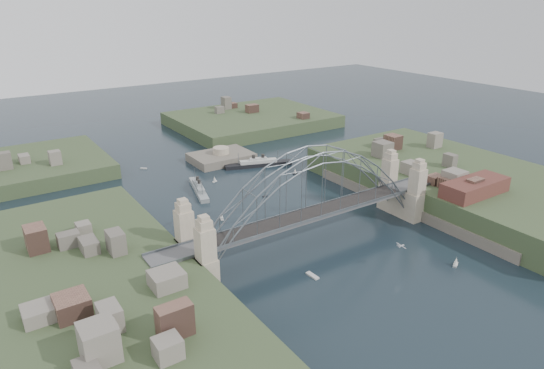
{
  "coord_description": "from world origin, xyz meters",
  "views": [
    {
      "loc": [
        -67.83,
        -82.99,
        57.39
      ],
      "look_at": [
        0.0,
        18.0,
        10.0
      ],
      "focal_mm": 31.78,
      "sensor_mm": 36.0,
      "label": 1
    }
  ],
  "objects": [
    {
      "name": "ground",
      "position": [
        0.0,
        0.0,
        0.0
      ],
      "size": [
        500.0,
        500.0,
        0.0
      ],
      "primitive_type": "plane",
      "color": "black",
      "rests_on": "ground"
    },
    {
      "name": "shore_east",
      "position": [
        57.32,
        0.0,
        1.97
      ],
      "size": [
        50.5,
        90.0,
        12.0
      ],
      "color": "#344526",
      "rests_on": "ground"
    },
    {
      "name": "small_boat_h",
      "position": [
        -15.34,
        77.82,
        0.15
      ],
      "size": [
        2.16,
        2.07,
        0.45
      ],
      "color": "beige",
      "rests_on": "ground"
    },
    {
      "name": "finger_pier",
      "position": [
        39.0,
        -28.0,
        0.7
      ],
      "size": [
        4.0,
        22.0,
        1.4
      ],
      "primitive_type": "cube",
      "color": "#515254",
      "rests_on": "ground"
    },
    {
      "name": "aeroplane",
      "position": [
        8.83,
        -20.27,
        5.79
      ],
      "size": [
        1.7,
        3.11,
        0.45
      ],
      "color": "#ABADB2"
    },
    {
      "name": "small_boat_b",
      "position": [
        6.69,
        31.86,
        0.15
      ],
      "size": [
        1.64,
        0.68,
        0.45
      ],
      "color": "beige",
      "rests_on": "ground"
    },
    {
      "name": "small_boat_c",
      "position": [
        -9.44,
        -12.05,
        0.15
      ],
      "size": [
        1.23,
        3.45,
        0.45
      ],
      "color": "beige",
      "rests_on": "ground"
    },
    {
      "name": "naval_cruiser_far",
      "position": [
        -27.59,
        87.45,
        0.72
      ],
      "size": [
        3.26,
        13.73,
        4.59
      ],
      "color": "#8F9697",
      "rests_on": "ground"
    },
    {
      "name": "small_boat_d",
      "position": [
        26.63,
        43.24,
        0.95
      ],
      "size": [
        2.08,
        1.32,
        2.38
      ],
      "color": "beige",
      "rests_on": "ground"
    },
    {
      "name": "wharf_shed",
      "position": [
        44.0,
        -14.0,
        10.0
      ],
      "size": [
        20.0,
        8.0,
        4.0
      ],
      "primitive_type": "cube",
      "color": "#592D26",
      "rests_on": "shore_east"
    },
    {
      "name": "shore_west",
      "position": [
        -57.32,
        0.0,
        1.97
      ],
      "size": [
        50.5,
        90.0,
        12.0
      ],
      "color": "#344526",
      "rests_on": "ground"
    },
    {
      "name": "headland_ne",
      "position": [
        50.0,
        110.0,
        0.75
      ],
      "size": [
        70.0,
        55.0,
        9.5
      ],
      "primitive_type": "cube",
      "color": "#344526",
      "rests_on": "ground"
    },
    {
      "name": "ocean_liner",
      "position": [
        20.42,
        57.32,
        0.94
      ],
      "size": [
        24.36,
        10.94,
        6.03
      ],
      "color": "black",
      "rests_on": "ground"
    },
    {
      "name": "small_boat_g",
      "position": [
        20.74,
        -26.72,
        0.83
      ],
      "size": [
        2.69,
        1.95,
        2.38
      ],
      "color": "beige",
      "rests_on": "ground"
    },
    {
      "name": "headland_nw",
      "position": [
        -55.0,
        95.0,
        0.5
      ],
      "size": [
        60.0,
        45.0,
        9.0
      ],
      "primitive_type": "cube",
      "color": "#344526",
      "rests_on": "ground"
    },
    {
      "name": "fort_island",
      "position": [
        12.0,
        70.0,
        -0.34
      ],
      "size": [
        22.0,
        16.0,
        9.4
      ],
      "color": "#5E574B",
      "rests_on": "ground"
    },
    {
      "name": "naval_cruiser_near",
      "position": [
        -8.36,
        47.19,
        0.94
      ],
      "size": [
        7.86,
        20.29,
        6.08
      ],
      "color": "#8F9697",
      "rests_on": "ground"
    },
    {
      "name": "small_boat_a",
      "position": [
        -12.06,
        25.15,
        0.28
      ],
      "size": [
        1.56,
        2.62,
        1.43
      ],
      "color": "beige",
      "rests_on": "ground"
    },
    {
      "name": "small_boat_e",
      "position": [
        -32.26,
        51.54,
        0.15
      ],
      "size": [
        1.33,
        3.81,
        0.45
      ],
      "color": "beige",
      "rests_on": "ground"
    },
    {
      "name": "small_boat_f",
      "position": [
        -0.32,
        51.85,
        0.99
      ],
      "size": [
        1.84,
        1.34,
        2.38
      ],
      "color": "beige",
      "rests_on": "ground"
    },
    {
      "name": "bridge",
      "position": [
        0.0,
        0.0,
        12.32
      ],
      "size": [
        84.0,
        13.8,
        24.6
      ],
      "color": "#515254",
      "rests_on": "ground"
    }
  ]
}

